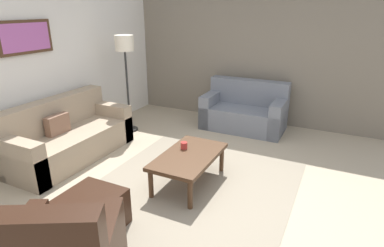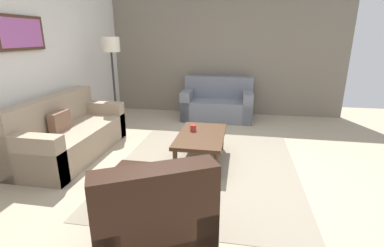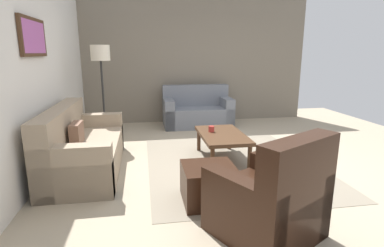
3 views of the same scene
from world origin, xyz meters
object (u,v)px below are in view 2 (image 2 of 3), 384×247
(armchair_leather, at_px, (152,233))
(ottoman, at_px, (138,191))
(lamp_standing, at_px, (111,54))
(couch_loveseat, at_px, (218,104))
(framed_artwork, at_px, (21,33))
(coffee_table, at_px, (201,138))
(couch_main, at_px, (67,136))
(cup, at_px, (193,128))

(armchair_leather, bearing_deg, ottoman, 28.49)
(lamp_standing, bearing_deg, couch_loveseat, -60.02)
(ottoman, bearing_deg, framed_artwork, 61.51)
(ottoman, height_order, framed_artwork, framed_artwork)
(couch_loveseat, bearing_deg, lamp_standing, 119.98)
(couch_loveseat, relative_size, coffee_table, 1.34)
(couch_main, distance_m, ottoman, 1.92)
(armchair_leather, relative_size, framed_artwork, 1.31)
(coffee_table, xyz_separation_m, framed_artwork, (-0.19, 2.41, 1.40))
(ottoman, distance_m, coffee_table, 1.34)
(ottoman, distance_m, framed_artwork, 2.70)
(couch_loveseat, distance_m, coffee_table, 2.29)
(armchair_leather, bearing_deg, coffee_table, -2.35)
(couch_main, bearing_deg, framed_artwork, 102.68)
(armchair_leather, bearing_deg, lamp_standing, 28.75)
(couch_main, bearing_deg, couch_loveseat, -40.62)
(ottoman, bearing_deg, lamp_standing, 28.83)
(ottoman, distance_m, lamp_standing, 3.05)
(framed_artwork, bearing_deg, lamp_standing, -22.58)
(couch_main, distance_m, cup, 1.90)
(couch_loveseat, relative_size, framed_artwork, 1.79)
(couch_loveseat, height_order, coffee_table, couch_loveseat)
(couch_main, height_order, ottoman, couch_main)
(couch_loveseat, xyz_separation_m, cup, (-2.16, 0.17, 0.15))
(ottoman, relative_size, coffee_table, 0.51)
(couch_main, relative_size, couch_loveseat, 1.30)
(couch_main, height_order, cup, couch_main)
(lamp_standing, bearing_deg, coffee_table, -123.61)
(couch_main, height_order, coffee_table, couch_main)
(armchair_leather, xyz_separation_m, cup, (2.10, 0.05, 0.15))
(couch_loveseat, height_order, lamp_standing, lamp_standing)
(couch_loveseat, xyz_separation_m, armchair_leather, (-4.26, 0.11, 0.01))
(ottoman, distance_m, cup, 1.44)
(lamp_standing, bearing_deg, framed_artwork, 157.42)
(couch_loveseat, xyz_separation_m, ottoman, (-3.53, 0.51, -0.10))
(couch_loveseat, bearing_deg, ottoman, 171.85)
(ottoman, bearing_deg, couch_loveseat, -8.15)
(couch_main, distance_m, couch_loveseat, 3.15)
(couch_loveseat, xyz_separation_m, lamp_standing, (-1.07, 1.86, 1.11))
(couch_loveseat, xyz_separation_m, framed_artwork, (-2.48, 2.44, 1.46))
(lamp_standing, bearing_deg, ottoman, -151.17)
(framed_artwork, bearing_deg, cup, -82.01)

